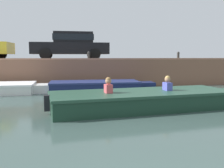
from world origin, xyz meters
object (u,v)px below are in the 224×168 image
boat_moored_central_navy (99,86)px  car_left_inner_black (71,45)px  motorboat_passing (151,99)px  mooring_bollard_mid (89,55)px  mooring_bollard_east (178,55)px

boat_moored_central_navy → car_left_inner_black: 3.64m
boat_moored_central_navy → car_left_inner_black: size_ratio=1.17×
car_left_inner_black → motorboat_passing: bearing=-70.2°
mooring_bollard_mid → mooring_bollard_east: (5.11, 0.00, 0.00)m
motorboat_passing → car_left_inner_black: (-2.52, 7.01, 2.05)m
boat_moored_central_navy → car_left_inner_black: car_left_inner_black is taller
mooring_bollard_east → car_left_inner_black: bearing=169.5°
mooring_bollard_east → boat_moored_central_navy: bearing=-161.9°
boat_moored_central_navy → motorboat_passing: bearing=-74.4°
motorboat_passing → mooring_bollard_east: bearing=59.2°
car_left_inner_black → mooring_bollard_mid: 1.57m
boat_moored_central_navy → mooring_bollard_mid: mooring_bollard_mid is taller
motorboat_passing → mooring_bollard_mid: size_ratio=16.00×
motorboat_passing → car_left_inner_black: 7.72m
boat_moored_central_navy → car_left_inner_black: (-1.30, 2.66, 2.10)m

